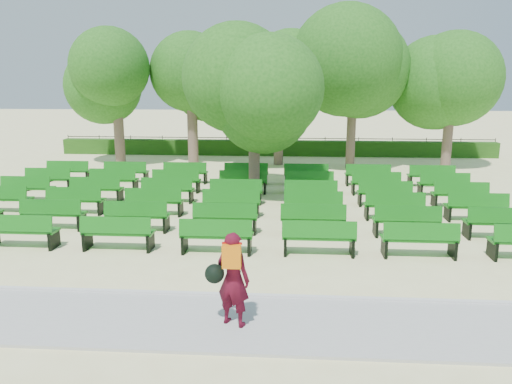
% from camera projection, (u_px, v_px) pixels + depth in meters
% --- Properties ---
extents(ground, '(120.00, 120.00, 0.00)m').
position_uv_depth(ground, '(262.00, 218.00, 16.51)').
color(ground, '#F2E9A0').
extents(paving, '(30.00, 2.20, 0.06)m').
position_uv_depth(paving, '(238.00, 323.00, 9.30)').
color(paving, '#AFB0AB').
rests_on(paving, ground).
extents(curb, '(30.00, 0.12, 0.10)m').
position_uv_depth(curb, '(244.00, 296.00, 10.42)').
color(curb, silver).
rests_on(curb, ground).
extents(hedge, '(26.00, 0.70, 0.90)m').
position_uv_depth(hedge, '(275.00, 148.00, 30.03)').
color(hedge, '#245315').
rests_on(hedge, ground).
extents(fence, '(26.00, 0.10, 1.02)m').
position_uv_depth(fence, '(275.00, 154.00, 30.52)').
color(fence, black).
rests_on(fence, ground).
extents(tree_line, '(21.80, 6.80, 7.04)m').
position_uv_depth(tree_line, '(273.00, 167.00, 26.24)').
color(tree_line, '#2A6B1C').
rests_on(tree_line, ground).
extents(bench_array, '(1.90, 0.61, 1.20)m').
position_uv_depth(bench_array, '(235.00, 207.00, 17.55)').
color(bench_array, '#136D14').
rests_on(bench_array, ground).
extents(tree_among, '(4.15, 4.15, 5.75)m').
position_uv_depth(tree_among, '(254.00, 96.00, 18.67)').
color(tree_among, brown).
rests_on(tree_among, ground).
extents(person, '(0.89, 0.64, 1.77)m').
position_uv_depth(person, '(232.00, 278.00, 9.00)').
color(person, '#4B0A1A').
rests_on(person, ground).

